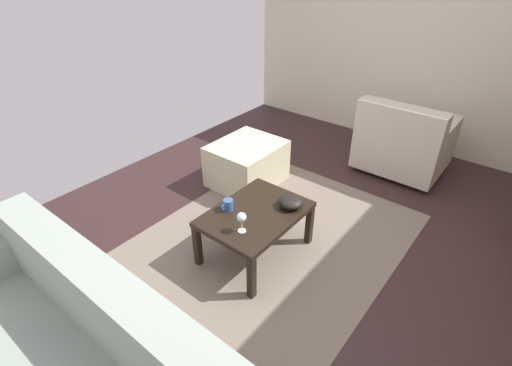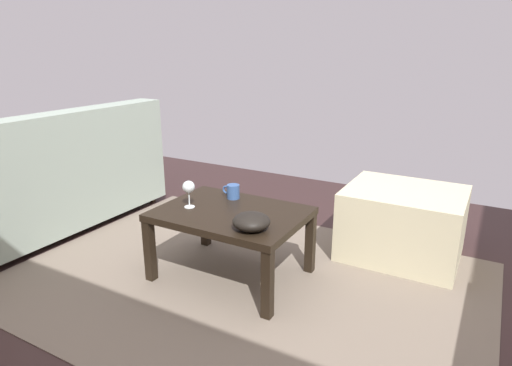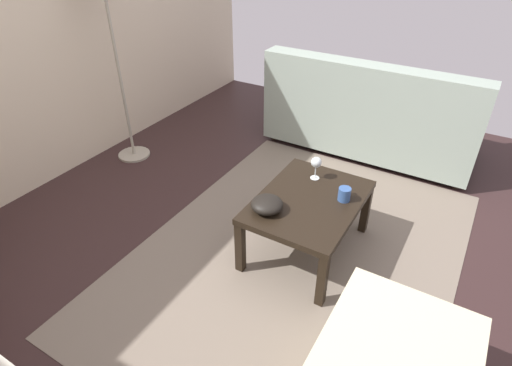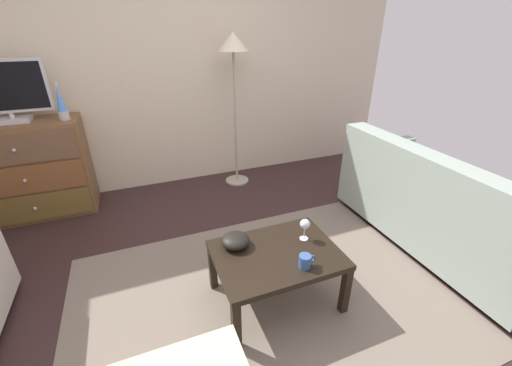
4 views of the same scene
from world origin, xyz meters
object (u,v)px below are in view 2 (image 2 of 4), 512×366
object	(u,v)px
bowl_decorative	(251,221)
ottoman	(402,223)
mug	(233,191)
couch_large	(39,184)
wine_glass	(189,188)
coffee_table	(231,219)

from	to	relation	value
bowl_decorative	ottoman	bearing A→B (deg)	-121.67
mug	couch_large	bearing A→B (deg)	10.66
ottoman	bowl_decorative	bearing A→B (deg)	58.33
wine_glass	ottoman	bearing A→B (deg)	-141.63
mug	couch_large	xyz separation A→B (m)	(1.46, 0.28, -0.11)
wine_glass	couch_large	xyz separation A→B (m)	(1.33, 0.02, -0.18)
coffee_table	mug	size ratio (longest dim) A/B	7.11
bowl_decorative	mug	bearing A→B (deg)	-46.74
wine_glass	couch_large	world-z (taller)	couch_large
bowl_decorative	couch_large	distance (m)	1.80
mug	couch_large	distance (m)	1.49
mug	ottoman	bearing A→B (deg)	-147.82
coffee_table	ottoman	world-z (taller)	ottoman
wine_glass	ottoman	distance (m)	1.35
couch_large	ottoman	size ratio (longest dim) A/B	2.61
wine_glass	mug	xyz separation A→B (m)	(-0.13, -0.25, -0.07)
couch_large	bowl_decorative	bearing A→B (deg)	177.53
bowl_decorative	ottoman	world-z (taller)	bowl_decorative
coffee_table	bowl_decorative	size ratio (longest dim) A/B	4.26
mug	couch_large	world-z (taller)	couch_large
coffee_table	bowl_decorative	world-z (taller)	bowl_decorative
wine_glass	couch_large	size ratio (longest dim) A/B	0.09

